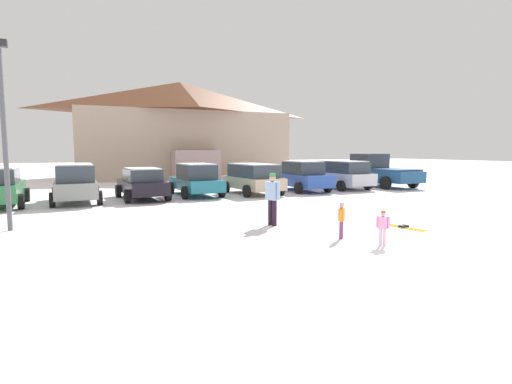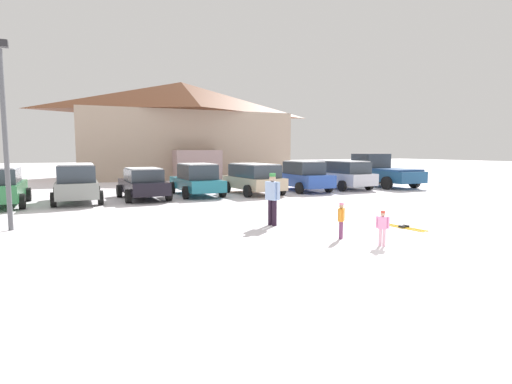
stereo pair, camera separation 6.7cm
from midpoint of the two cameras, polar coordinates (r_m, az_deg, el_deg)
The scene contains 14 objects.
ground at distance 9.07m, azimuth 24.02°, elevation -9.80°, with size 160.00×160.00×0.00m, color white.
ski_lodge at distance 37.03m, azimuth -10.46°, elevation 8.82°, with size 18.50×11.46×8.45m.
parked_grey_wagon at distance 19.90m, azimuth -24.15°, elevation 1.31°, with size 2.14×4.11×1.78m.
parked_black_sedan at distance 20.23m, azimuth -15.74°, elevation 1.22°, with size 2.19×4.20×1.54m.
parked_teal_hatchback at distance 21.29m, azimuth -8.40°, elevation 1.78°, with size 2.15×4.55×1.70m.
parked_beige_suv at distance 21.77m, azimuth -0.26°, elevation 2.06°, with size 2.38×4.27×1.67m.
parked_blue_hatchback at distance 23.55m, azimuth 6.72°, elevation 2.28°, with size 2.21×4.49×1.78m.
parked_silver_wagon at distance 25.41m, azimuth 12.14°, elevation 2.58°, with size 2.26×4.71×1.75m.
pickup_truck at distance 27.73m, azimuth 17.28°, elevation 2.84°, with size 2.60×5.68×2.15m.
skier_adult_in_blue_parka at distance 12.64m, azimuth 2.52°, elevation -0.59°, with size 0.35×0.59×1.67m.
skier_child_in_orange_jacket at distance 11.02m, azimuth 12.25°, elevation -3.71°, with size 0.29×0.27×0.99m.
skier_child_in_pink_snowsuit at distance 10.47m, azimuth 17.80°, elevation -4.67°, with size 0.23×0.27×0.89m.
pair_of_skis at distance 13.23m, azimuth 20.38°, elevation -4.70°, with size 0.52×1.63×0.08m.
lamp_post at distance 13.89m, azimuth -32.18°, elevation 8.08°, with size 0.44×0.24×5.54m.
Camera 2 is at (-6.67, -5.64, 2.39)m, focal length 28.00 mm.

